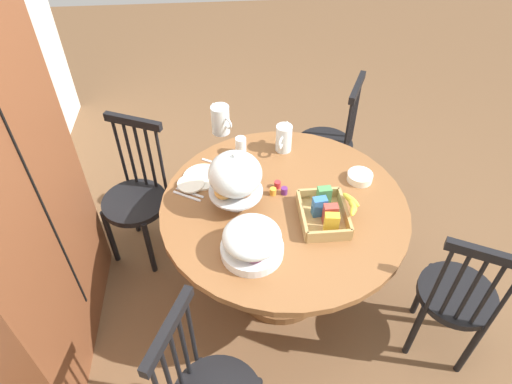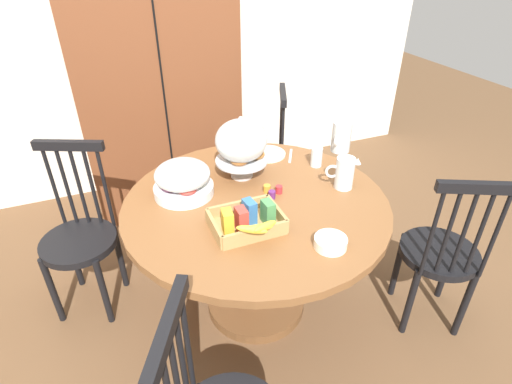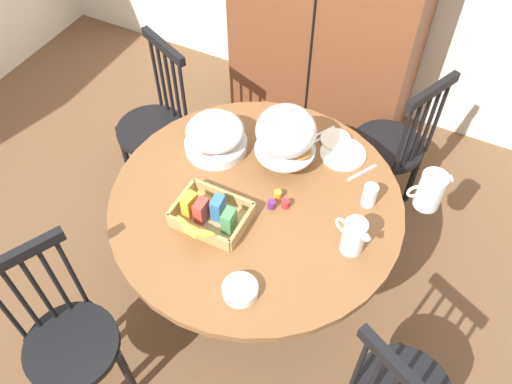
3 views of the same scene
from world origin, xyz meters
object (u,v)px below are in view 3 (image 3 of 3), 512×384
at_px(cereal_bowl, 240,290).
at_px(windsor_chair_facing_door, 390,148).
at_px(fruit_platter_covered, 215,136).
at_px(china_plate_large, 343,154).
at_px(milk_pitcher, 353,237).
at_px(orange_juice_pitcher, 430,192).
at_px(dining_table, 256,224).
at_px(pastry_stand_with_dome, 286,133).
at_px(windsor_chair_near_window, 69,342).
at_px(cereal_basket, 209,215).
at_px(drinking_glass, 370,195).
at_px(windsor_chair_far_side, 155,128).
at_px(china_plate_small, 336,139).

bearing_deg(cereal_bowl, windsor_chair_facing_door, 79.25).
relative_size(fruit_platter_covered, china_plate_large, 1.36).
bearing_deg(milk_pitcher, orange_juice_pitcher, 59.83).
bearing_deg(windsor_chair_facing_door, dining_table, -115.01).
bearing_deg(fruit_platter_covered, windsor_chair_facing_door, 43.15).
bearing_deg(cereal_bowl, orange_juice_pitcher, 55.33).
bearing_deg(pastry_stand_with_dome, cereal_bowl, -79.05).
bearing_deg(windsor_chair_near_window, cereal_bowl, 32.70).
xyz_separation_m(orange_juice_pitcher, cereal_basket, (-0.80, -0.52, -0.04)).
distance_m(china_plate_large, drinking_glass, 0.31).
distance_m(windsor_chair_far_side, milk_pitcher, 1.45).
height_order(windsor_chair_far_side, china_plate_small, windsor_chair_far_side).
distance_m(windsor_chair_near_window, orange_juice_pitcher, 1.66).
distance_m(fruit_platter_covered, orange_juice_pitcher, 1.00).
height_order(cereal_basket, drinking_glass, cereal_basket).
bearing_deg(fruit_platter_covered, orange_juice_pitcher, 6.86).
distance_m(windsor_chair_far_side, orange_juice_pitcher, 1.59).
xyz_separation_m(dining_table, china_plate_small, (0.18, 0.49, 0.21)).
relative_size(dining_table, orange_juice_pitcher, 7.17).
distance_m(cereal_basket, china_plate_small, 0.76).
bearing_deg(china_plate_large, windsor_chair_facing_door, 70.26).
bearing_deg(fruit_platter_covered, china_plate_large, 22.79).
height_order(windsor_chair_facing_door, drinking_glass, windsor_chair_facing_door).
bearing_deg(windsor_chair_facing_door, china_plate_large, -109.74).
bearing_deg(orange_juice_pitcher, fruit_platter_covered, -173.14).
relative_size(milk_pitcher, cereal_basket, 0.55).
xyz_separation_m(pastry_stand_with_dome, fruit_platter_covered, (-0.33, -0.06, -0.11)).
bearing_deg(orange_juice_pitcher, windsor_chair_near_window, -134.68).
xyz_separation_m(windsor_chair_near_window, windsor_chair_facing_door, (0.86, 1.71, 0.00)).
bearing_deg(windsor_chair_near_window, windsor_chair_far_side, 107.86).
relative_size(windsor_chair_facing_door, drinking_glass, 8.86).
relative_size(orange_juice_pitcher, cereal_bowl, 1.31).
relative_size(windsor_chair_near_window, orange_juice_pitcher, 5.33).
bearing_deg(dining_table, windsor_chair_near_window, -118.76).
bearing_deg(windsor_chair_near_window, cereal_basket, 62.02).
distance_m(windsor_chair_facing_door, drinking_glass, 0.75).
distance_m(dining_table, orange_juice_pitcher, 0.80).
height_order(windsor_chair_facing_door, cereal_basket, windsor_chair_facing_door).
xyz_separation_m(windsor_chair_near_window, china_plate_large, (0.71, 1.27, 0.29)).
relative_size(cereal_basket, drinking_glass, 2.87).
distance_m(dining_table, china_plate_large, 0.53).
relative_size(dining_table, pastry_stand_with_dome, 3.82).
bearing_deg(milk_pitcher, drinking_glass, 93.28).
bearing_deg(windsor_chair_near_window, china_plate_large, 60.84).
distance_m(windsor_chair_near_window, cereal_bowl, 0.79).
bearing_deg(pastry_stand_with_dome, china_plate_large, 38.03).
xyz_separation_m(windsor_chair_far_side, pastry_stand_with_dome, (0.88, -0.16, 0.49)).
bearing_deg(pastry_stand_with_dome, dining_table, -94.76).
height_order(dining_table, pastry_stand_with_dome, pastry_stand_with_dome).
distance_m(windsor_chair_facing_door, china_plate_large, 0.55).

